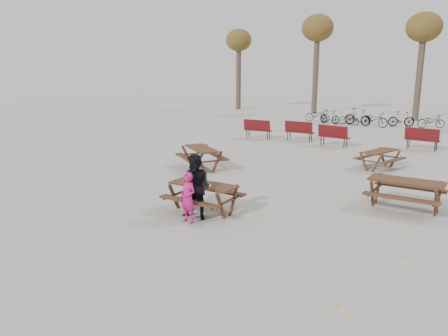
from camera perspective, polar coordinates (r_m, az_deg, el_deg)
The scene contains 14 objects.
ground at distance 11.65m, azimuth -2.69°, elevation -5.74°, with size 80.00×80.00×0.00m, color gray.
main_picnic_table at distance 11.47m, azimuth -2.72°, elevation -2.96°, with size 1.80×1.45×0.78m.
food_tray at distance 11.18m, azimuth -2.21°, elevation -2.29°, with size 0.18×0.11×0.04m, color white.
bread_roll at distance 11.17m, azimuth -2.21°, elevation -2.08°, with size 0.14×0.06×0.05m, color tan.
soda_bottle at distance 11.20m, azimuth -2.61°, elevation -1.98°, with size 0.07×0.07×0.17m.
child at distance 10.71m, azimuth -4.73°, elevation -3.90°, with size 0.46×0.30×1.27m, color #B81768.
adult at distance 10.90m, azimuth -3.69°, elevation -2.52°, with size 0.81×0.63×1.66m, color black.
picnic_table_east at distance 12.69m, azimuth 22.59°, elevation -3.25°, with size 1.89×1.52×0.81m, color #392114, non-canonical shape.
picnic_table_north at distance 16.40m, azimuth -2.95°, elevation 1.27°, with size 1.86×1.50×0.80m, color #392114, non-canonical shape.
picnic_table_far at distance 17.42m, azimuth 19.66°, elevation 1.05°, with size 1.62×1.30×0.70m, color #392114, non-canonical shape.
park_bench_row at distance 22.36m, azimuth 13.09°, elevation 4.44°, with size 9.48×1.97×1.03m.
bicycle_row at distance 30.13m, azimuth 18.01°, elevation 6.21°, with size 8.87×2.55×1.08m.
tree_row at distance 34.63m, azimuth 24.64°, elevation 16.01°, with size 32.17×3.52×8.26m.
fallen_leaves at distance 13.43m, azimuth 5.28°, elevation -3.19°, with size 11.00×11.00×0.01m, color #AC9C29, non-canonical shape.
Camera 1 is at (6.44, -8.95, 3.76)m, focal length 35.00 mm.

